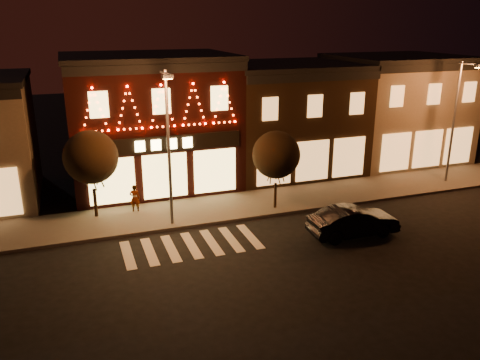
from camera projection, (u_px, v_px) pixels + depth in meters
ground at (216, 286)px, 19.66m from camera, size 120.00×120.00×0.00m
sidewalk_far at (208, 209)px, 27.43m from camera, size 44.00×4.00×0.15m
building_pulp at (151, 121)px, 30.86m from camera, size 10.20×8.34×8.30m
building_right_a at (287, 117)px, 34.03m from camera, size 9.20×8.28×7.50m
building_right_b at (395, 108)px, 36.85m from camera, size 9.20×8.28×7.80m
streetlamp_mid at (169, 138)px, 23.74m from camera, size 0.55×1.81×7.87m
streetlamp_right at (457, 113)px, 30.51m from camera, size 0.52×1.77×7.70m
tree_left at (91, 157)px, 25.29m from camera, size 2.82×2.82×4.72m
tree_right at (276, 155)px, 26.59m from camera, size 2.63×2.63×4.40m
dark_sedan at (353, 221)px, 24.09m from camera, size 4.56×1.69×1.49m
pedestrian at (135, 198)px, 26.76m from camera, size 0.62×0.47×1.53m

